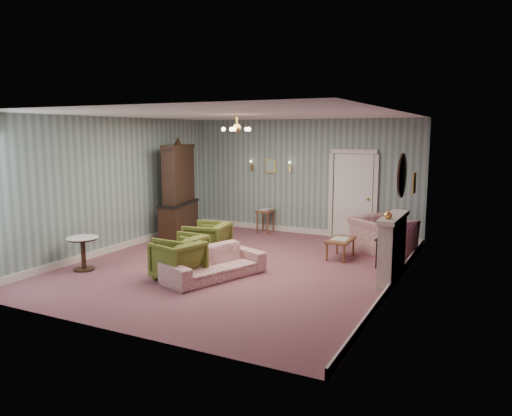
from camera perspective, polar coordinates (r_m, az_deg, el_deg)
The scene contains 27 objects.
floor at distance 9.58m, azimuth -2.15°, elevation -6.76°, with size 7.00×7.00×0.00m, color #884F5A.
ceiling at distance 9.24m, azimuth -2.26°, elevation 10.84°, with size 7.00×7.00×0.00m, color white.
wall_back at distance 12.46m, azimuth 5.57°, elevation 3.61°, with size 6.00×6.00×0.00m, color slate.
wall_front at distance 6.49m, azimuth -17.24°, elevation -1.55°, with size 6.00×6.00×0.00m, color slate.
wall_left at distance 11.05m, azimuth -15.99°, elevation 2.65°, with size 7.00×7.00×0.00m, color slate.
wall_right at distance 8.29m, azimuth 16.29°, elevation 0.68°, with size 7.00×7.00×0.00m, color slate.
wall_right_floral at distance 8.30m, azimuth 16.18°, elevation 0.69°, with size 7.00×7.00×0.00m, color #AD567F.
door at distance 12.06m, azimuth 11.25°, elevation 1.54°, with size 1.12×0.12×2.16m, color white, non-canonical shape.
olive_chair_a at distance 8.70m, azimuth -9.10°, elevation -5.84°, with size 0.76×0.71×0.78m, color #5A6322.
olive_chair_b at distance 9.11m, azimuth -8.73°, elevation -5.11°, with size 0.77×0.72×0.79m, color #5A6322.
olive_chair_c at distance 10.08m, azimuth -5.69°, elevation -3.59°, with size 0.80×0.75×0.83m, color #5A6322.
sofa_chintz at distance 8.75m, azimuth -4.90°, elevation -5.81°, with size 1.88×0.55×0.74m, color #993E53.
wingback_chair at distance 10.77m, azimuth 14.45°, elevation -2.47°, with size 1.18×0.77×1.03m, color #993E53.
dresser at distance 12.08m, azimuth -9.05°, elevation 2.23°, with size 0.50×1.45×2.42m, color black, non-canonical shape.
fireplace at distance 8.86m, azimuth 15.62°, elevation -4.50°, with size 0.30×1.40×1.16m, color beige, non-canonical shape.
mantel_vase at distance 8.36m, azimuth 15.14°, elevation -0.71°, with size 0.15×0.15×0.15m, color gold.
oval_mirror at distance 8.65m, azimuth 16.62°, elevation 3.66°, with size 0.04×0.76×0.84m, color white, non-canonical shape.
framed_print at distance 10.00m, azimuth 17.97°, elevation 2.81°, with size 0.04×0.34×0.42m, color gold, non-canonical shape.
coffee_table at distance 10.24m, azimuth 9.81°, elevation -4.67°, with size 0.45×0.81×0.41m, color brown, non-canonical shape.
side_table_black at distance 9.64m, azimuth 15.13°, elevation -5.18°, with size 0.39×0.39×0.58m, color black, non-canonical shape.
pedestal_table at distance 9.77m, azimuth -19.50°, elevation -5.03°, with size 0.58×0.58×0.64m, color black, non-canonical shape.
nesting_table at distance 12.65m, azimuth 1.10°, elevation -1.45°, with size 0.38×0.49×0.63m, color brown, non-canonical shape.
gilt_mirror_back at distance 12.76m, azimuth 1.73°, elevation 4.89°, with size 0.28×0.06×0.36m, color gold, non-canonical shape.
sconce_left at distance 12.98m, azimuth -0.52°, elevation 4.96°, with size 0.16×0.12×0.30m, color gold, non-canonical shape.
sconce_right at distance 12.52m, azimuth 3.98°, elevation 4.80°, with size 0.16×0.12×0.30m, color gold, non-canonical shape.
chandelier at distance 9.23m, azimuth -2.25°, elevation 9.17°, with size 0.56×0.56×0.36m, color gold, non-canonical shape.
burgundy_cushion at distance 10.65m, azimuth 14.01°, elevation -2.78°, with size 0.38×0.10×0.38m, color maroon.
Camera 1 is at (4.44, -8.09, 2.57)m, focal length 34.29 mm.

